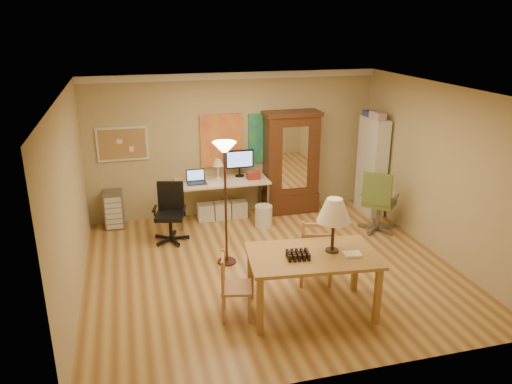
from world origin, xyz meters
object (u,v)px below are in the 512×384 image
object	(u,v)px
office_chair_green	(378,215)
bookshelf	(372,166)
dining_table	(320,242)
office_chair_black	(171,226)
armoire	(291,169)
computer_desk	(224,195)

from	to	relation	value
office_chair_green	bookshelf	size ratio (longest dim) A/B	0.61
dining_table	office_chair_black	distance (m)	3.19
office_chair_black	armoire	world-z (taller)	armoire
office_chair_black	bookshelf	xyz separation A→B (m)	(3.91, 0.38, 0.66)
dining_table	office_chair_green	world-z (taller)	dining_table
bookshelf	armoire	bearing A→B (deg)	163.56
dining_table	office_chair_black	bearing A→B (deg)	121.85
dining_table	armoire	size ratio (longest dim) A/B	0.87
office_chair_black	bookshelf	world-z (taller)	bookshelf
office_chair_black	office_chair_green	xyz separation A→B (m)	(3.62, -0.52, 0.03)
office_chair_green	armoire	distance (m)	1.88
computer_desk	armoire	size ratio (longest dim) A/B	0.86
office_chair_green	bookshelf	world-z (taller)	bookshelf
computer_desk	dining_table	bearing A→B (deg)	-80.36
dining_table	armoire	world-z (taller)	armoire
computer_desk	office_chair_green	world-z (taller)	computer_desk
computer_desk	office_chair_black	bearing A→B (deg)	-145.35
computer_desk	bookshelf	distance (m)	2.90
dining_table	office_chair_black	xyz separation A→B (m)	(-1.65, 2.65, -0.70)
computer_desk	bookshelf	bearing A→B (deg)	-7.22
office_chair_black	armoire	xyz separation A→B (m)	(2.42, 0.82, 0.59)
office_chair_green	office_chair_black	bearing A→B (deg)	171.77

